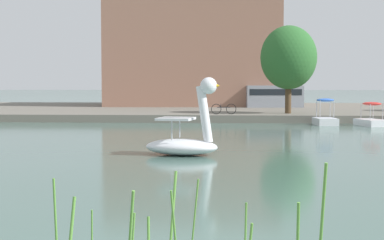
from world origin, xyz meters
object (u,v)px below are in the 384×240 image
Objects in this scene: swan_boat at (185,138)px; pedal_boat_blue at (325,117)px; pedal_boat_red at (372,119)px; parked_van at (274,95)px; bicycle_parked at (224,109)px; tree_sapling_by_fence at (289,58)px.

pedal_boat_blue is at bearing 64.90° from swan_boat.
pedal_boat_red is (9.63, 14.58, -0.17)m from swan_boat.
swan_boat reaches higher than parked_van.
bicycle_parked is (1.14, 17.72, 0.23)m from swan_boat.
pedal_boat_blue is 1.33× the size of bicycle_parked.
tree_sapling_by_fence reaches higher than pedal_boat_blue.
pedal_boat_blue is 0.44× the size of parked_van.
parked_van is (5.19, 29.44, 0.87)m from swan_boat.
tree_sapling_by_fence reaches higher than pedal_boat_red.
bicycle_parked is 12.41m from parked_van.
parked_van is (-4.44, 14.86, 1.04)m from pedal_boat_red.
swan_boat reaches higher than pedal_boat_blue.
bicycle_parked is at bearing 156.25° from pedal_boat_blue.
swan_boat is 29.91m from parked_van.
swan_boat is at bearing -123.43° from pedal_boat_red.
tree_sapling_by_fence is at bearing 74.35° from swan_boat.
bicycle_parked is at bearing -109.06° from parked_van.
swan_boat is at bearing -115.10° from pedal_boat_blue.
pedal_boat_red is 7.18m from tree_sapling_by_fence.
swan_boat is 20.04m from tree_sapling_by_fence.
pedal_boat_blue is at bearing 168.21° from pedal_boat_red.
tree_sapling_by_fence reaches higher than swan_boat.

